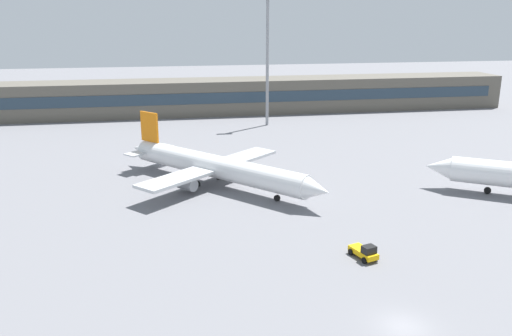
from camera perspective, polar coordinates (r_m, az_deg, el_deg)
name	(u,v)px	position (r m, az deg, el deg)	size (l,w,h in m)	color
ground_plane	(291,185)	(83.57, 3.83, -1.78)	(400.00, 400.00, 0.00)	slate
terminal_building	(234,96)	(144.19, -2.33, 7.74)	(150.03, 12.13, 9.00)	#5B564C
airplane_mid	(218,167)	(82.12, -4.13, 0.09)	(29.22, 31.83, 9.89)	white
baggage_tug_yellow	(365,252)	(59.87, 11.60, -8.82)	(2.64, 3.88, 1.75)	#F2B20C
floodlight_tower_west	(267,52)	(126.00, 1.24, 12.32)	(3.20, 0.80, 30.21)	gray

